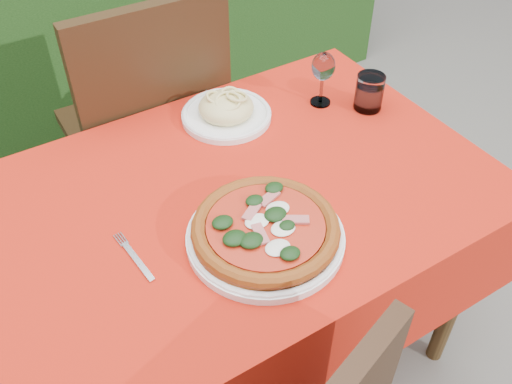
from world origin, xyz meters
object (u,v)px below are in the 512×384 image
pizza_plate (265,231)px  wine_glass (323,69)px  chair_far (149,122)px  water_glass (369,94)px  pasta_plate (226,111)px  fork (138,261)px

pizza_plate → wine_glass: bearing=41.0°
chair_far → water_glass: bearing=137.6°
water_glass → chair_far: bearing=136.4°
pasta_plate → wine_glass: (0.27, -0.08, 0.09)m
water_glass → wine_glass: bearing=137.4°
chair_far → wine_glass: 0.61m
pizza_plate → pasta_plate: size_ratio=1.42×
pizza_plate → water_glass: bearing=28.0°
chair_far → wine_glass: (0.40, -0.38, 0.27)m
wine_glass → fork: 0.76m
chair_far → wine_glass: bearing=137.4°
pasta_plate → wine_glass: size_ratio=1.55×
pizza_plate → fork: size_ratio=2.03×
water_glass → pasta_plate: bearing=155.3°
chair_far → water_glass: chair_far is taller
chair_far → pasta_plate: bearing=113.8°
pizza_plate → wine_glass: wine_glass is taller
pasta_plate → wine_glass: 0.30m
wine_glass → pasta_plate: bearing=163.8°
fork → wine_glass: bearing=17.5°
pizza_plate → water_glass: size_ratio=3.41×
pizza_plate → wine_glass: (0.43, 0.37, 0.08)m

